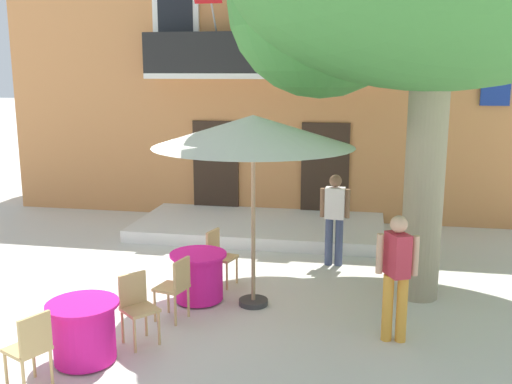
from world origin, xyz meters
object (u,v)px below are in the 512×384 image
cafe_table_near_tree (199,276)px  pedestrian_near_entrance (396,271)px  cafe_chair_near_tree_0 (219,253)px  cafe_table_middle (84,332)px  cafe_umbrella (253,132)px  cafe_chair_middle_1 (137,304)px  pedestrian_mid_plaza (335,215)px  cafe_chair_near_tree_1 (176,285)px  cafe_chair_middle_0 (31,346)px

cafe_table_near_tree → pedestrian_near_entrance: 3.05m
cafe_chair_near_tree_0 → pedestrian_near_entrance: pedestrian_near_entrance is taller
cafe_chair_near_tree_0 → cafe_table_middle: cafe_chair_near_tree_0 is taller
cafe_table_near_tree → cafe_chair_near_tree_0: size_ratio=0.95×
cafe_table_near_tree → cafe_umbrella: cafe_umbrella is taller
cafe_umbrella → cafe_table_middle: bearing=-128.1°
cafe_chair_middle_1 → pedestrian_mid_plaza: size_ratio=0.55×
cafe_chair_near_tree_0 → cafe_chair_near_tree_1: 1.51m
cafe_table_middle → cafe_chair_middle_1: (0.42, 0.62, 0.14)m
cafe_chair_near_tree_0 → cafe_chair_middle_0: size_ratio=1.00×
cafe_umbrella → pedestrian_near_entrance: bearing=-22.2°
pedestrian_near_entrance → cafe_chair_middle_0: bearing=-153.1°
cafe_table_near_tree → cafe_chair_near_tree_1: 0.77m
cafe_chair_near_tree_0 → pedestrian_mid_plaza: pedestrian_mid_plaza is taller
cafe_table_near_tree → cafe_table_middle: 2.26m
cafe_chair_middle_1 → cafe_chair_near_tree_0: bearing=77.2°
cafe_chair_middle_0 → cafe_umbrella: bearing=55.9°
cafe_chair_near_tree_0 → pedestrian_near_entrance: size_ratio=0.54×
pedestrian_mid_plaza → pedestrian_near_entrance: bearing=-71.8°
cafe_umbrella → pedestrian_near_entrance: 2.75m
cafe_table_middle → pedestrian_near_entrance: pedestrian_near_entrance is taller
cafe_chair_near_tree_1 → cafe_chair_middle_1: size_ratio=1.00×
cafe_umbrella → pedestrian_mid_plaza: cafe_umbrella is taller
cafe_table_near_tree → cafe_chair_middle_1: cafe_chair_middle_1 is taller
cafe_chair_near_tree_1 → cafe_chair_middle_1: 0.79m
cafe_table_near_tree → cafe_chair_middle_1: size_ratio=0.95×
cafe_table_near_tree → cafe_chair_near_tree_0: cafe_chair_near_tree_0 is taller
pedestrian_mid_plaza → cafe_chair_near_tree_1: bearing=-125.7°
cafe_chair_near_tree_1 → cafe_umbrella: cafe_umbrella is taller
cafe_table_near_tree → cafe_umbrella: bearing=0.3°
cafe_chair_near_tree_0 → cafe_chair_middle_0: bearing=-108.4°
cafe_chair_middle_1 → pedestrian_mid_plaza: pedestrian_mid_plaza is taller
pedestrian_near_entrance → cafe_chair_near_tree_1: bearing=178.5°
cafe_chair_near_tree_1 → pedestrian_near_entrance: (2.99, -0.08, 0.42)m
cafe_chair_near_tree_0 → cafe_chair_near_tree_1: bearing=-98.9°
cafe_table_middle → cafe_table_near_tree: bearing=69.1°
cafe_chair_near_tree_1 → pedestrian_mid_plaza: size_ratio=0.55×
cafe_table_middle → cafe_umbrella: size_ratio=0.30×
cafe_chair_near_tree_0 → cafe_umbrella: bearing=-45.5°
cafe_table_near_tree → cafe_chair_middle_0: (-1.06, -2.82, 0.14)m
cafe_chair_near_tree_1 → cafe_table_middle: cafe_chair_near_tree_1 is taller
cafe_chair_near_tree_0 → cafe_umbrella: (0.73, -0.74, 2.08)m
cafe_table_near_tree → cafe_chair_middle_1: (-0.38, -1.49, 0.14)m
cafe_chair_near_tree_1 → pedestrian_mid_plaza: (2.03, 2.83, 0.41)m
cafe_table_near_tree → cafe_chair_near_tree_0: (0.12, 0.74, 0.14)m
cafe_chair_middle_1 → pedestrian_mid_plaza: 4.27m
cafe_chair_near_tree_0 → cafe_chair_middle_0: (-1.19, -3.57, 0.00)m
cafe_chair_middle_0 → cafe_table_near_tree: bearing=69.3°
pedestrian_mid_plaza → cafe_chair_middle_0: bearing=-121.4°
cafe_table_near_tree → cafe_chair_near_tree_1: (-0.11, -0.75, 0.14)m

